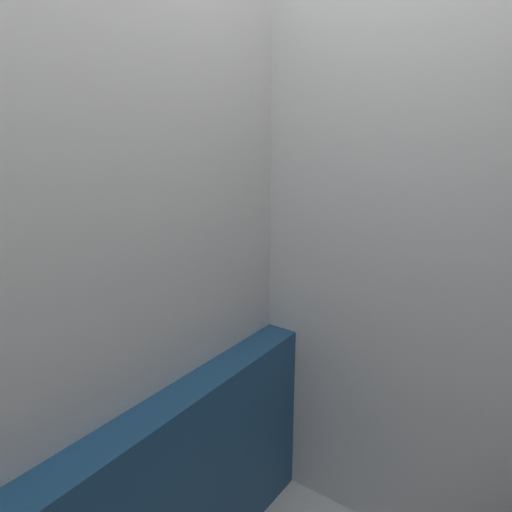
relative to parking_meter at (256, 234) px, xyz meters
name	(u,v)px	position (x,y,z in m)	size (l,w,h in m)	color
sidewalk	(397,368)	(0.56, 0.98, -1.13)	(24.00, 2.80, 0.14)	#9E9B96
parking_meter	(256,234)	(0.00, 0.00, 0.00)	(0.18, 0.16, 1.51)	#2D2D30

